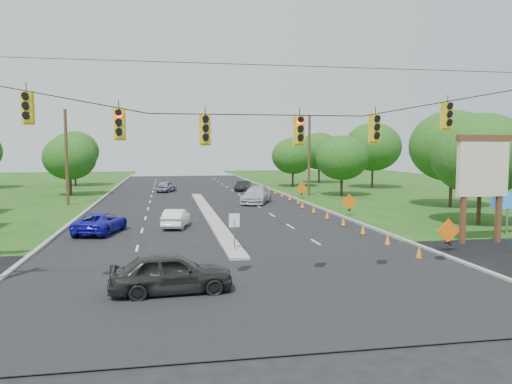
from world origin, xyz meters
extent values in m
plane|color=black|center=(0.00, 0.00, 0.00)|extent=(160.00, 160.00, 0.00)
cube|color=black|center=(0.00, 0.00, 0.00)|extent=(160.00, 14.00, 0.02)
cube|color=gray|center=(-10.10, 30.00, 0.00)|extent=(0.25, 110.00, 0.16)
cube|color=gray|center=(10.10, 30.00, 0.00)|extent=(0.25, 110.00, 0.16)
cube|color=gray|center=(0.00, 21.00, 0.00)|extent=(1.00, 34.00, 0.18)
cylinder|color=gray|center=(0.00, 6.00, 0.90)|extent=(0.06, 0.06, 1.80)
cube|color=white|center=(0.00, 6.00, 1.70)|extent=(0.55, 0.04, 0.70)
cylinder|color=black|center=(0.00, -1.00, 7.00)|extent=(24.00, 0.04, 0.04)
cube|color=yellow|center=(-8.00, -1.00, 6.75)|extent=(0.34, 0.24, 1.00)
cube|color=yellow|center=(-5.00, -1.00, 6.22)|extent=(0.34, 0.24, 1.00)
cube|color=yellow|center=(-2.00, -1.00, 6.05)|extent=(0.34, 0.24, 1.00)
cube|color=yellow|center=(1.50, -1.00, 6.05)|extent=(0.34, 0.24, 1.00)
cube|color=yellow|center=(4.50, -1.00, 6.14)|extent=(0.34, 0.24, 1.00)
cube|color=yellow|center=(7.50, -1.00, 6.66)|extent=(0.34, 0.24, 1.00)
cylinder|color=#422D1C|center=(-12.50, 30.00, 4.50)|extent=(0.28, 0.28, 9.00)
cylinder|color=#422D1C|center=(12.50, 35.00, 4.50)|extent=(0.28, 0.28, 9.00)
cube|color=#59331E|center=(12.90, 6.00, 2.20)|extent=(0.25, 0.25, 4.40)
cube|color=#59331E|center=(15.10, 6.00, 2.20)|extent=(0.25, 0.25, 4.40)
cube|color=beige|center=(14.00, 6.00, 4.30)|extent=(3.00, 0.35, 3.20)
cube|color=#59331E|center=(14.00, 6.00, 5.95)|extent=(3.20, 0.40, 0.35)
cylinder|color=gray|center=(17.20, 8.00, 1.20)|extent=(0.12, 0.12, 2.40)
cube|color=blue|center=(17.20, 8.00, 2.20)|extent=(2.20, 0.20, 1.00)
cone|color=orange|center=(8.66, 3.00, 0.35)|extent=(0.32, 0.32, 0.70)
cone|color=orange|center=(8.66, 6.50, 0.35)|extent=(0.32, 0.32, 0.70)
cone|color=orange|center=(8.66, 10.00, 0.35)|extent=(0.32, 0.32, 0.70)
cone|color=orange|center=(8.66, 13.50, 0.35)|extent=(0.32, 0.32, 0.70)
cone|color=orange|center=(8.66, 17.00, 0.35)|extent=(0.32, 0.32, 0.70)
cone|color=orange|center=(8.66, 20.50, 0.35)|extent=(0.32, 0.32, 0.70)
cone|color=orange|center=(8.66, 24.00, 0.35)|extent=(0.32, 0.32, 0.70)
cone|color=orange|center=(9.26, 27.50, 0.35)|extent=(0.32, 0.32, 0.70)
cone|color=orange|center=(9.26, 31.00, 0.35)|extent=(0.32, 0.32, 0.70)
cone|color=orange|center=(9.26, 34.50, 0.35)|extent=(0.32, 0.32, 0.70)
cone|color=orange|center=(9.26, 38.00, 0.35)|extent=(0.32, 0.32, 0.70)
cone|color=orange|center=(9.26, 41.50, 0.35)|extent=(0.32, 0.32, 0.70)
cone|color=orange|center=(9.26, 45.00, 0.35)|extent=(0.32, 0.32, 0.70)
cube|color=black|center=(10.80, 4.00, 0.55)|extent=(0.06, 0.58, 0.26)
cube|color=black|center=(10.80, 4.00, 0.55)|extent=(0.06, 0.58, 0.26)
cube|color=orange|center=(10.80, 4.00, 1.15)|extent=(1.27, 0.05, 1.27)
cube|color=black|center=(10.80, 18.00, 0.55)|extent=(0.06, 0.58, 0.26)
cube|color=black|center=(10.80, 18.00, 0.55)|extent=(0.06, 0.58, 0.26)
cube|color=orange|center=(10.80, 18.00, 1.15)|extent=(1.27, 0.05, 1.27)
cube|color=black|center=(10.80, 32.00, 0.55)|extent=(0.06, 0.58, 0.26)
cube|color=black|center=(10.80, 32.00, 0.55)|extent=(0.06, 0.58, 0.26)
cube|color=orange|center=(10.80, 32.00, 1.15)|extent=(1.27, 0.05, 1.27)
cylinder|color=black|center=(-14.00, 40.00, 1.26)|extent=(0.28, 0.28, 2.52)
ellipsoid|color=#194C14|center=(-14.00, 40.00, 4.34)|extent=(5.88, 5.88, 5.04)
cylinder|color=black|center=(-16.00, 55.00, 1.44)|extent=(0.28, 0.28, 2.88)
ellipsoid|color=#194C14|center=(-16.00, 55.00, 4.96)|extent=(6.72, 6.72, 5.76)
cylinder|color=black|center=(18.00, 12.00, 1.44)|extent=(0.28, 0.28, 2.88)
ellipsoid|color=#194C14|center=(18.00, 12.00, 4.96)|extent=(6.72, 6.72, 5.76)
cylinder|color=black|center=(22.00, 22.00, 1.62)|extent=(0.28, 0.28, 3.24)
ellipsoid|color=#194C14|center=(22.00, 22.00, 5.58)|extent=(7.56, 7.56, 6.48)
cylinder|color=black|center=(16.00, 34.00, 1.26)|extent=(0.28, 0.28, 2.52)
ellipsoid|color=#194C14|center=(16.00, 34.00, 4.34)|extent=(5.88, 5.88, 5.04)
cylinder|color=black|center=(24.00, 44.00, 1.62)|extent=(0.28, 0.28, 3.24)
ellipsoid|color=#194C14|center=(24.00, 44.00, 5.58)|extent=(7.56, 7.56, 6.48)
cylinder|color=black|center=(20.00, 55.00, 1.44)|extent=(0.28, 0.28, 2.88)
ellipsoid|color=#194C14|center=(20.00, 55.00, 4.96)|extent=(6.72, 6.72, 5.76)
cylinder|color=black|center=(14.00, 48.00, 1.26)|extent=(0.28, 0.28, 2.52)
ellipsoid|color=#194C14|center=(14.00, 48.00, 4.34)|extent=(5.88, 5.88, 5.04)
imported|color=black|center=(-3.28, -0.69, 0.77)|extent=(4.66, 2.14, 1.55)
imported|color=white|center=(-2.77, 15.03, 0.63)|extent=(2.09, 4.04, 1.27)
imported|color=#1914AF|center=(-7.53, 13.50, 0.67)|extent=(3.36, 5.19, 1.33)
imported|color=#BBB7C5|center=(5.31, 28.71, 0.81)|extent=(4.23, 6.03, 1.62)
imported|color=gray|center=(-3.33, 43.54, 0.68)|extent=(2.91, 4.33, 1.37)
imported|color=black|center=(6.21, 43.17, 0.65)|extent=(2.64, 4.16, 1.29)
camera|label=1|loc=(-3.45, -19.09, 5.37)|focal=35.00mm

